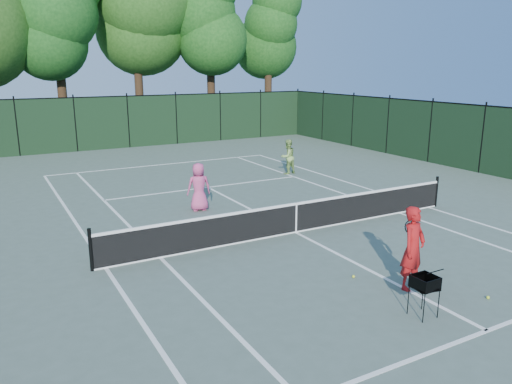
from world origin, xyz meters
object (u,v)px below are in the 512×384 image
ball_hopper (425,283)px  loose_ball_midcourt (353,276)px  coach (413,248)px  player_pink (199,187)px  loose_ball_near_cart (488,297)px  player_green (288,157)px

ball_hopper → loose_ball_midcourt: ball_hopper is taller
coach → ball_hopper: (-0.74, -1.04, -0.23)m
player_pink → loose_ball_midcourt: bearing=107.4°
coach → player_pink: bearing=86.4°
player_pink → loose_ball_near_cart: bearing=116.2°
player_green → loose_ball_midcourt: (-4.83, -10.40, -0.75)m
ball_hopper → loose_ball_midcourt: (-0.01, 2.06, -0.67)m
coach → ball_hopper: size_ratio=2.22×
ball_hopper → loose_ball_midcourt: bearing=101.0°
player_green → loose_ball_midcourt: 11.49m
loose_ball_near_cart → loose_ball_midcourt: same height
loose_ball_near_cart → player_green: bearing=76.3°
player_pink → loose_ball_near_cart: (2.71, -9.09, -0.78)m
player_pink → player_green: player_pink is taller
coach → player_pink: (-1.69, 7.90, -0.11)m
player_green → loose_ball_near_cart: player_green is taller
player_green → ball_hopper: (-4.83, -12.46, -0.08)m
player_pink → loose_ball_midcourt: (0.94, -6.88, -0.78)m
player_green → ball_hopper: 13.36m
coach → player_green: bearing=54.6°
loose_ball_near_cart → ball_hopper: bearing=175.0°
ball_hopper → player_green: bearing=79.6°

